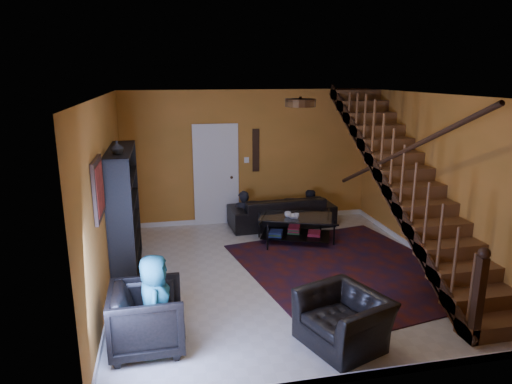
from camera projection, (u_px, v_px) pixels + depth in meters
floor at (281, 273)px, 7.34m from camera, size 5.50×5.50×0.00m
room at (192, 246)px, 8.33m from camera, size 5.50×5.50×5.50m
staircase at (409, 182)px, 7.41m from camera, size 0.95×5.02×3.18m
bookshelf at (125, 214)px, 7.19m from camera, size 0.35×1.80×2.00m
door at (216, 177)px, 9.53m from camera, size 0.82×0.05×2.05m
framed_picture at (98, 189)px, 5.54m from camera, size 0.04×0.74×0.74m
wall_hanging at (256, 150)px, 9.57m from camera, size 0.14×0.03×0.90m
ceiling_fixture at (300, 103)px, 5.90m from camera, size 0.40×0.40×0.10m
rug at (348, 269)px, 7.44m from camera, size 3.69×4.04×0.02m
sofa at (282, 211)px, 9.56m from camera, size 2.22×0.96×0.64m
armchair_left at (147, 318)px, 5.24m from camera, size 0.85×0.83×0.77m
armchair_right at (343, 319)px, 5.35m from camera, size 1.12×1.19×0.62m
person_adult_a at (243, 219)px, 9.49m from camera, size 0.48×0.34×1.23m
person_adult_b at (308, 216)px, 9.78m from camera, size 0.60×0.48×1.18m
person_child at (155, 304)px, 5.13m from camera, size 0.39×0.59×1.18m
coffee_table at (296, 227)px, 8.65m from camera, size 1.52×1.21×0.51m
cup_a at (288, 214)px, 8.53m from camera, size 0.13×0.13×0.10m
cup_b at (296, 216)px, 8.45m from camera, size 0.13×0.13×0.09m
bowl at (293, 216)px, 8.49m from camera, size 0.24×0.24×0.05m
vase at (117, 148)px, 6.43m from camera, size 0.18×0.18×0.19m
popcorn_bucket at (147, 298)px, 6.32m from camera, size 0.14×0.14×0.14m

